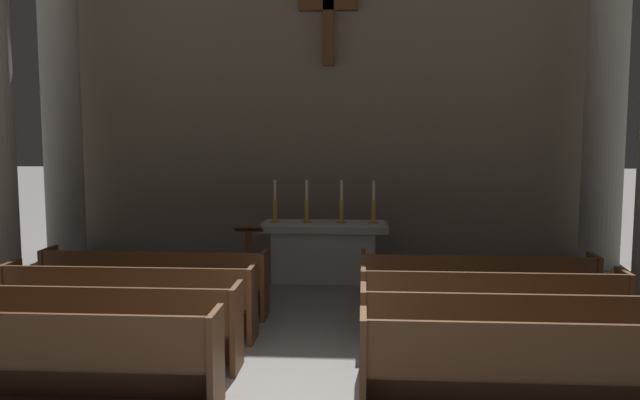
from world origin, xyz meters
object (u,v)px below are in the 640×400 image
Objects in this scene: pew_left_row_2 at (97,325)px; candlestick_outer_left at (275,209)px; pew_right_row_2 at (510,334)px; altar at (324,250)px; candlestick_inner_left at (307,209)px; pew_right_row_3 at (492,308)px; column_right_third at (607,74)px; pew_left_row_4 at (155,283)px; pew_left_row_3 at (130,301)px; lectern at (249,262)px; candlestick_outer_right at (373,209)px; candlestick_inner_right at (341,209)px; column_left_third at (60,77)px; pew_right_row_4 at (477,288)px; pew_left_row_1 at (54,357)px; pew_right_row_1 at (535,368)px.

pew_left_row_2 is 4.64m from candlestick_outer_left.
altar is (-2.22, 4.36, 0.06)m from pew_right_row_2.
candlestick_outer_left is 0.55m from candlestick_inner_left.
pew_right_row_3 is 4.25× the size of candlestick_outer_left.
column_right_third is at bearing 5.19° from candlestick_inner_left.
pew_left_row_4 is 4.55m from pew_right_row_3.
pew_left_row_4 is at bearing 155.77° from pew_right_row_2.
pew_left_row_2 is at bearing -90.00° from pew_left_row_3.
column_right_third is at bearing 34.47° from pew_left_row_2.
pew_left_row_3 is 2.72× the size of lectern.
candlestick_outer_right is at bearing -173.31° from column_right_third.
candlestick_outer_left and candlestick_inner_right have the same top height.
column_left_third is 5.70m from altar.
pew_right_row_2 is 1.00× the size of pew_right_row_4.
column_left_third is (-2.59, 5.83, 3.08)m from pew_left_row_1.
altar reaches higher than pew_left_row_4.
pew_right_row_3 is at bearing -12.68° from pew_left_row_4.
pew_right_row_4 is 1.43× the size of altar.
pew_right_row_2 is 4.83m from candlestick_inner_right.
column_left_third is 9.88× the size of candlestick_inner_left.
pew_right_row_1 is at bearing -39.64° from column_left_third.
pew_left_row_2 is 6.29m from column_left_third.
pew_left_row_1 is 1.00× the size of pew_right_row_4.
pew_left_row_1 and pew_left_row_3 have the same top height.
altar is 2.98× the size of candlestick_inner_left.
pew_left_row_2 is 5.10m from candlestick_inner_right.
pew_right_row_1 is 4.25× the size of candlestick_inner_left.
pew_right_row_3 is at bearing 90.00° from pew_right_row_1.
candlestick_inner_left is (-0.30, 0.00, 0.72)m from altar.
pew_left_row_4 is 0.43× the size of column_left_third.
column_right_third is 3.31× the size of altar.
column_left_third is (-7.03, 3.83, 3.08)m from pew_right_row_3.
column_right_third is at bearing 66.00° from pew_right_row_1.
altar is at bearing 63.03° from pew_left_row_2.
column_right_third is 4.61m from candlestick_outer_right.
pew_left_row_1 is 1.00× the size of pew_right_row_2.
candlestick_inner_right reaches higher than pew_left_row_2.
lectern is at bearing -102.26° from candlestick_outer_left.
pew_right_row_1 is 6.23m from candlestick_outer_left.
pew_right_row_2 is 4.64m from candlestick_outer_right.
pew_left_row_2 and pew_left_row_4 have the same top height.
candlestick_inner_right reaches higher than pew_left_row_3.
pew_left_row_3 is (0.00, 1.00, 0.00)m from pew_left_row_2.
candlestick_inner_right reaches higher than pew_left_row_1.
pew_left_row_3 is 1.00× the size of pew_right_row_4.
candlestick_inner_left reaches higher than pew_right_row_3.
pew_left_row_4 is at bearing -129.07° from candlestick_inner_left.
pew_left_row_4 is 4.25× the size of candlestick_inner_left.
altar is (4.81, -0.46, -3.02)m from column_left_third.
altar is 1.91× the size of lectern.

